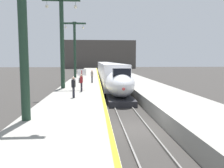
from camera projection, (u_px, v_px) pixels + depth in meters
The scene contains 15 objects.
ground_plane at pixel (136, 129), 13.72m from camera, with size 260.00×260.00×0.00m, color #33302D.
platform_left at pixel (85, 82), 37.93m from camera, with size 4.80×110.00×1.05m, color gray.
platform_right at pixel (134, 82), 38.52m from camera, with size 4.80×110.00×1.05m, color gray.
platform_left_safety_stripe at pixel (99, 79), 38.04m from camera, with size 0.20×107.80×0.01m, color yellow.
rail_main_left at pixel (104, 83), 40.95m from camera, with size 0.08×110.00×0.12m, color slate.
rail_main_right at pixel (113, 83), 41.06m from camera, with size 0.08×110.00×0.12m, color slate.
highspeed_train_main at pixel (107, 71), 46.57m from camera, with size 2.92×56.34×3.60m.
station_column_mid at pixel (62, 35), 24.67m from camera, with size 4.00×0.68×9.64m.
station_column_far at pixel (75, 45), 40.31m from camera, with size 4.00×0.68×9.66m.
passenger_near_edge at pixel (92, 75), 31.37m from camera, with size 0.34×0.54×1.69m.
passenger_mid_platform at pixel (81, 81), 22.36m from camera, with size 0.29×0.56×1.69m.
passenger_far_waiting at pixel (73, 85), 18.72m from camera, with size 0.32×0.55×1.69m.
rolling_suitcase at pixel (80, 81), 31.11m from camera, with size 0.40×0.22×0.98m.
departure_info_board at pixel (82, 75), 23.62m from camera, with size 0.90×0.10×2.12m.
terminus_back_wall at pixel (100, 54), 114.20m from camera, with size 36.00×2.00×14.00m, color #4C4742.
Camera 1 is at (-2.40, -13.24, 4.07)m, focal length 36.99 mm.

